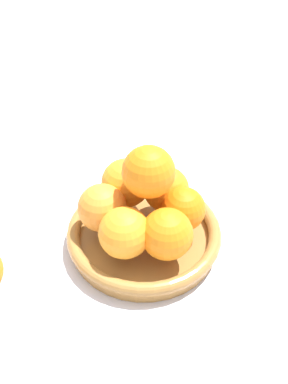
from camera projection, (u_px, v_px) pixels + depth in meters
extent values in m
plane|color=silver|center=(144.00, 240.00, 0.59)|extent=(4.00, 4.00, 0.00)
cylinder|color=#A57238|center=(144.00, 237.00, 0.58)|extent=(0.23, 0.23, 0.01)
torus|color=#A57238|center=(144.00, 230.00, 0.57)|extent=(0.24, 0.24, 0.02)
sphere|color=orange|center=(102.00, 208.00, 0.54)|extent=(0.07, 0.07, 0.07)
sphere|color=orange|center=(125.00, 233.00, 0.50)|extent=(0.07, 0.07, 0.07)
sphere|color=orange|center=(167.00, 234.00, 0.50)|extent=(0.07, 0.07, 0.07)
sphere|color=orange|center=(183.00, 209.00, 0.55)|extent=(0.07, 0.07, 0.07)
sphere|color=orange|center=(164.00, 188.00, 0.58)|extent=(0.07, 0.07, 0.07)
sphere|color=orange|center=(126.00, 183.00, 0.58)|extent=(0.08, 0.08, 0.08)
sphere|color=orange|center=(147.00, 171.00, 0.51)|extent=(0.07, 0.07, 0.07)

